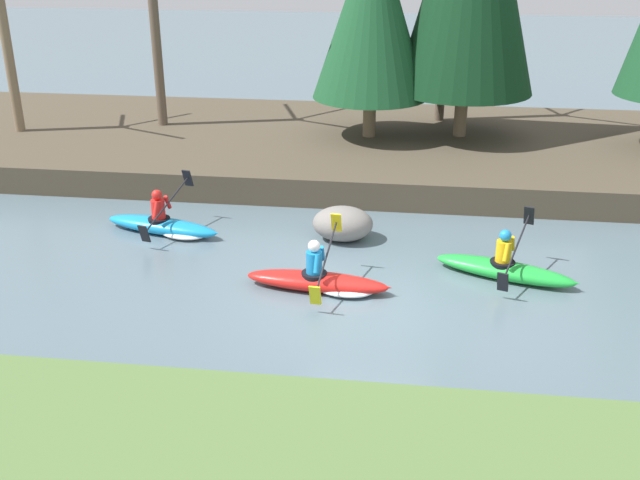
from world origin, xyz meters
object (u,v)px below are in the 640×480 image
kayaker_lead (506,268)px  kayaker_middle (323,281)px  boulder_midstream (343,224)px  kayaker_trailing (166,225)px

kayaker_lead → kayaker_middle: (-3.43, -0.96, -0.02)m
kayaker_lead → boulder_midstream: bearing=174.6°
kayaker_lead → kayaker_middle: size_ratio=0.99×
kayaker_trailing → kayaker_middle: bearing=-18.2°
kayaker_middle → kayaker_trailing: size_ratio=1.00×
kayaker_trailing → boulder_midstream: kayaker_trailing is taller
kayaker_middle → kayaker_trailing: 4.40m
kayaker_middle → kayaker_trailing: bearing=153.7°
kayaker_lead → boulder_midstream: 3.64m
kayaker_trailing → boulder_midstream: 3.90m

